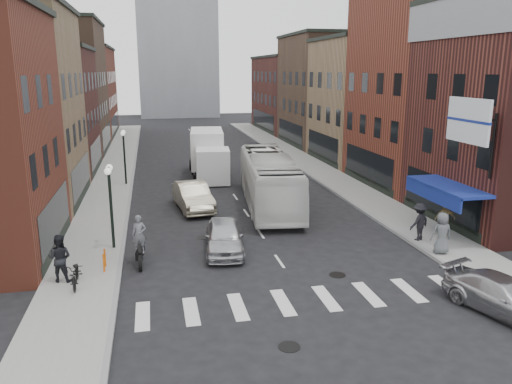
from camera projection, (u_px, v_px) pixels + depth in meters
ground at (285, 270)px, 21.55m from camera, size 160.00×160.00×0.00m
sidewalk_left at (114, 175)px, 40.74m from camera, size 3.00×74.00×0.15m
sidewalk_right at (313, 167)px, 44.14m from camera, size 3.00×74.00×0.15m
curb_left at (133, 175)px, 41.06m from camera, size 0.20×74.00×0.16m
curb_right at (297, 168)px, 43.86m from camera, size 0.20×74.00×0.16m
crosswalk_stripes at (306, 300)px, 18.70m from camera, size 12.00×2.20×0.01m
bldg_left_mid_b at (28, 111)px, 40.13m from camera, size 10.30×10.20×10.30m
bldg_left_far_a at (52, 88)px, 50.23m from camera, size 10.30×12.20×13.30m
bldg_left_far_b at (73, 92)px, 63.77m from camera, size 10.30×16.20×11.30m
bldg_right_mid_a at (436, 88)px, 36.15m from camera, size 10.30×10.20×14.30m
bldg_right_mid_b at (375, 101)px, 46.01m from camera, size 10.30×10.20×11.30m
bldg_right_far_a at (333, 90)px, 56.35m from camera, size 10.30×12.20×12.30m
bldg_right_far_b at (298, 94)px, 69.89m from camera, size 10.30×16.20×10.30m
awning_blue at (444, 188)px, 25.09m from camera, size 1.80×5.00×0.78m
billboard_sign at (470, 122)px, 22.28m from camera, size 1.52×3.00×3.70m
streetlamp_near at (110, 191)px, 23.18m from camera, size 0.32×1.22×4.11m
streetlamp_far at (124, 147)px, 36.48m from camera, size 0.32×1.22×4.11m
bike_rack at (104, 260)px, 21.14m from camera, size 0.08×0.68×0.80m
box_truck at (209, 155)px, 40.01m from camera, size 3.07×8.55×3.63m
motorcycle_rider at (140, 242)px, 21.89m from camera, size 0.67×2.23×2.27m
transit_bus at (269, 180)px, 31.41m from camera, size 4.14×12.21×3.33m
sedan_left_near at (224, 237)px, 23.53m from camera, size 2.26×4.58×1.50m
sedan_left_far at (193, 196)px, 30.67m from camera, size 2.41×5.28×1.68m
curb_car at (504, 296)px, 17.54m from camera, size 3.15×4.84×1.30m
parked_bicycle at (76, 273)px, 19.54m from camera, size 0.76×1.94×1.00m
ped_left_solo at (60, 258)px, 19.83m from camera, size 1.06×0.78×1.95m
ped_right_a at (419, 222)px, 24.68m from camera, size 1.36×1.04×1.88m
ped_right_b at (445, 219)px, 25.30m from camera, size 1.12×0.71×1.78m
ped_right_c at (442, 233)px, 22.85m from camera, size 0.99×0.69×1.95m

